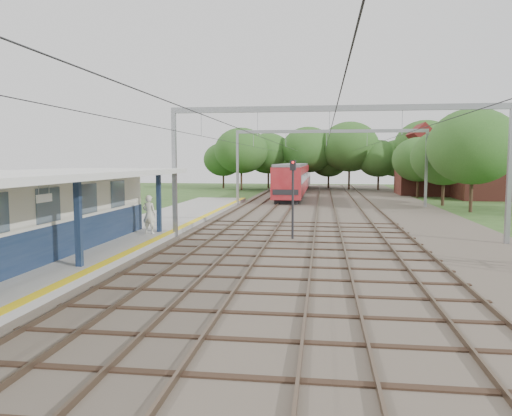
{
  "coord_description": "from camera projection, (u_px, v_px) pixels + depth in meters",
  "views": [
    {
      "loc": [
        2.89,
        -10.96,
        4.21
      ],
      "look_at": [
        -0.74,
        16.16,
        1.6
      ],
      "focal_mm": 35.0,
      "sensor_mm": 36.0,
      "label": 1
    }
  ],
  "objects": [
    {
      "name": "station_building",
      "position": [
        19.0,
        216.0,
        19.48
      ],
      "size": [
        3.41,
        18.0,
        3.4
      ],
      "color": "beige",
      "rests_on": "platform"
    },
    {
      "name": "tree_band",
      "position": [
        330.0,
        155.0,
        66.98
      ],
      "size": [
        31.72,
        30.88,
        8.82
      ],
      "color": "#382619",
      "rests_on": "ground"
    },
    {
      "name": "house_far",
      "position": [
        432.0,
        169.0,
        60.48
      ],
      "size": [
        8.0,
        6.12,
        8.66
      ],
      "color": "brown",
      "rests_on": "ground"
    },
    {
      "name": "platform",
      "position": [
        124.0,
        237.0,
        26.38
      ],
      "size": [
        5.0,
        52.0,
        0.35
      ],
      "primitive_type": "cube",
      "color": "gray",
      "rests_on": "ground"
    },
    {
      "name": "ground",
      "position": [
        195.0,
        342.0,
        11.59
      ],
      "size": [
        160.0,
        160.0,
        0.0
      ],
      "primitive_type": "plane",
      "color": "#2D4C1E",
      "rests_on": "ground"
    },
    {
      "name": "signal_post",
      "position": [
        293.0,
        191.0,
        26.04
      ],
      "size": [
        0.32,
        0.29,
        4.22
      ],
      "rotation": [
        0.0,
        0.0,
        -0.26
      ],
      "color": "black",
      "rests_on": "ground"
    },
    {
      "name": "catenary_system",
      "position": [
        330.0,
        142.0,
        35.57
      ],
      "size": [
        17.22,
        88.0,
        7.0
      ],
      "color": "gray",
      "rests_on": "ground"
    },
    {
      "name": "canopy",
      "position": [
        28.0,
        176.0,
        18.19
      ],
      "size": [
        6.4,
        20.0,
        3.44
      ],
      "color": "#13233E",
      "rests_on": "platform"
    },
    {
      "name": "yellow_stripe",
      "position": [
        165.0,
        234.0,
        26.07
      ],
      "size": [
        0.45,
        52.0,
        0.01
      ],
      "primitive_type": "cube",
      "color": "yellow",
      "rests_on": "platform"
    },
    {
      "name": "house_near",
      "position": [
        491.0,
        172.0,
        53.93
      ],
      "size": [
        7.0,
        6.12,
        7.89
      ],
      "color": "brown",
      "rests_on": "ground"
    },
    {
      "name": "train",
      "position": [
        296.0,
        177.0,
        63.37
      ],
      "size": [
        2.85,
        35.49,
        3.75
      ],
      "color": "black",
      "rests_on": "ballast_bed"
    },
    {
      "name": "rail_tracks",
      "position": [
        305.0,
        210.0,
        40.98
      ],
      "size": [
        11.8,
        88.0,
        0.15
      ],
      "color": "brown",
      "rests_on": "ballast_bed"
    },
    {
      "name": "ballast_bed",
      "position": [
        336.0,
        212.0,
        40.66
      ],
      "size": [
        18.0,
        90.0,
        0.1
      ],
      "primitive_type": "cube",
      "color": "#473D33",
      "rests_on": "ground"
    },
    {
      "name": "person",
      "position": [
        149.0,
        214.0,
        26.35
      ],
      "size": [
        0.82,
        0.62,
        2.05
      ],
      "primitive_type": "imported",
      "rotation": [
        0.0,
        0.0,
        2.96
      ],
      "color": "beige",
      "rests_on": "platform"
    }
  ]
}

